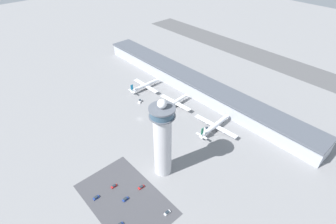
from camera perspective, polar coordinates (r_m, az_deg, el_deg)
The scene contains 15 objects.
ground_plane at distance 234.23m, azimuth -6.15°, elevation -1.56°, with size 1000.00×1000.00×0.00m, color gray.
terminal_building at distance 268.79m, azimuth 5.74°, elevation 5.95°, with size 262.11×25.00×15.18m.
runway_strip at distance 366.16m, azimuth 19.49°, elevation 11.35°, with size 393.17×44.00×0.01m, color #515154.
control_tower at distance 168.86m, azimuth -1.20°, elevation -5.94°, with size 16.30×16.30×60.27m.
parking_lot_surface at distance 177.62m, azimuth -9.27°, elevation -18.23°, with size 64.00×40.00×0.01m, color #424247.
airplane_gate_alpha at distance 274.23m, azimuth -5.01°, elevation 5.76°, with size 35.57×35.20×11.47m.
airplane_gate_bravo at distance 246.48m, azimuth 1.47°, elevation 2.11°, with size 36.05×33.94×11.85m.
airplane_gate_charlie at distance 222.18m, azimuth 10.16°, elevation -2.99°, with size 41.51×37.61×12.41m.
service_truck_catering at distance 255.58m, azimuth -6.13°, elevation 2.33°, with size 5.18×6.08×2.58m.
service_truck_fuel at distance 223.03m, azimuth 8.56°, elevation -3.74°, with size 6.86×6.94×2.93m.
car_navy_sedan at distance 169.59m, azimuth -0.16°, elevation -21.08°, with size 2.04×4.38×1.49m.
car_white_wagon at distance 181.20m, azimuth -5.83°, elevation -15.97°, with size 2.03×4.46×1.41m.
car_blue_compact at distance 181.40m, azimuth -15.37°, elevation -17.53°, with size 1.84×4.13×1.51m.
car_red_hatchback at distance 184.35m, azimuth -11.67°, elevation -15.53°, with size 1.84×4.16×1.41m.
car_silver_sedan at distance 176.92m, azimuth -9.25°, elevation -18.23°, with size 2.00×4.16×1.50m.
Camera 1 is at (152.43, -104.55, 143.86)m, focal length 28.00 mm.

